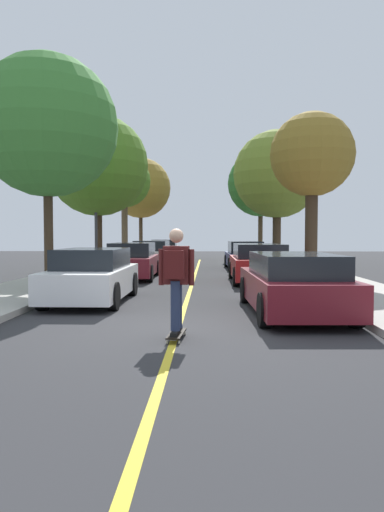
# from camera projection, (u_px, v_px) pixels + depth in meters

# --- Properties ---
(ground) EXTENTS (80.00, 80.00, 0.00)m
(ground) POSITION_uv_depth(u_px,v_px,m) (177.00, 329.00, 8.53)
(ground) COLOR #2D2D30
(center_line) EXTENTS (0.12, 39.20, 0.01)m
(center_line) POSITION_uv_depth(u_px,v_px,m) (187.00, 299.00, 12.53)
(center_line) COLOR gold
(center_line) RESTS_ON ground
(parked_car_left_nearest) EXTENTS (1.81, 4.05, 1.34)m
(parked_car_left_nearest) POSITION_uv_depth(u_px,v_px,m) (92.00, 276.00, 11.95)
(parked_car_left_nearest) COLOR white
(parked_car_left_nearest) RESTS_ON ground
(parked_car_left_near) EXTENTS (1.89, 4.23, 1.38)m
(parked_car_left_near) POSITION_uv_depth(u_px,v_px,m) (133.00, 261.00, 18.30)
(parked_car_left_near) COLOR maroon
(parked_car_left_near) RESTS_ON ground
(parked_car_left_far) EXTENTS (1.91, 4.07, 1.38)m
(parked_car_left_far) POSITION_uv_depth(u_px,v_px,m) (152.00, 254.00, 24.59)
(parked_car_left_far) COLOR white
(parked_car_left_far) RESTS_ON ground
(parked_car_left_farthest) EXTENTS (1.92, 4.53, 1.36)m
(parked_car_left_farthest) POSITION_uv_depth(u_px,v_px,m) (164.00, 250.00, 31.64)
(parked_car_left_farthest) COLOR maroon
(parked_car_left_farthest) RESTS_ON ground
(parked_car_right_nearest) EXTENTS (1.99, 4.61, 1.29)m
(parked_car_right_nearest) POSITION_uv_depth(u_px,v_px,m) (293.00, 283.00, 10.16)
(parked_car_right_nearest) COLOR maroon
(parked_car_right_nearest) RESTS_ON ground
(parked_car_right_near) EXTENTS (1.99, 4.22, 1.36)m
(parked_car_right_near) POSITION_uv_depth(u_px,v_px,m) (259.00, 263.00, 16.96)
(parked_car_right_near) COLOR maroon
(parked_car_right_near) RESTS_ON ground
(parked_car_right_far) EXTENTS (1.90, 4.36, 1.36)m
(parked_car_right_far) POSITION_uv_depth(u_px,v_px,m) (245.00, 256.00, 23.32)
(parked_car_right_far) COLOR navy
(parked_car_right_far) RESTS_ON ground
(street_tree_left_nearest) EXTENTS (4.12, 4.12, 6.77)m
(street_tree_left_nearest) POSITION_uv_depth(u_px,v_px,m) (47.00, 126.00, 13.89)
(street_tree_left_nearest) COLOR #3D2D1E
(street_tree_left_nearest) RESTS_ON sidewalk_left
(street_tree_left_near) EXTENTS (4.29, 4.29, 6.63)m
(street_tree_left_near) POSITION_uv_depth(u_px,v_px,m) (98.00, 166.00, 20.30)
(street_tree_left_near) COLOR #3D2D1E
(street_tree_left_near) RESTS_ON sidewalk_left
(street_tree_left_far) EXTENTS (2.95, 2.95, 6.03)m
(street_tree_left_far) POSITION_uv_depth(u_px,v_px,m) (124.00, 182.00, 26.72)
(street_tree_left_far) COLOR brown
(street_tree_left_far) RESTS_ON sidewalk_left
(street_tree_left_farthest) EXTENTS (4.17, 4.17, 6.88)m
(street_tree_left_farthest) POSITION_uv_depth(u_px,v_px,m) (141.00, 188.00, 33.16)
(street_tree_left_farthest) COLOR #3D2D1E
(street_tree_left_farthest) RESTS_ON sidewalk_left
(street_tree_right_nearest) EXTENTS (2.91, 2.91, 5.78)m
(street_tree_right_nearest) POSITION_uv_depth(u_px,v_px,m) (312.00, 156.00, 16.53)
(street_tree_right_nearest) COLOR #3D2D1E
(street_tree_right_nearest) RESTS_ON sidewalk_right
(street_tree_right_near) EXTENTS (4.57, 4.57, 6.99)m
(street_tree_right_near) POSITION_uv_depth(u_px,v_px,m) (277.00, 175.00, 24.88)
(street_tree_right_near) COLOR #3D2D1E
(street_tree_right_near) RESTS_ON sidewalk_right
(street_tree_right_far) EXTENTS (4.50, 4.50, 7.29)m
(street_tree_right_far) POSITION_uv_depth(u_px,v_px,m) (261.00, 184.00, 32.67)
(street_tree_right_far) COLOR #3D2D1E
(street_tree_right_far) RESTS_ON sidewalk_right
(streetlamp) EXTENTS (0.36, 0.24, 5.04)m
(streetlamp) POSITION_uv_depth(u_px,v_px,m) (96.00, 202.00, 19.74)
(streetlamp) COLOR #38383D
(streetlamp) RESTS_ON sidewalk_left
(skateboard) EXTENTS (0.29, 0.86, 0.10)m
(skateboard) POSITION_uv_depth(u_px,v_px,m) (176.00, 334.00, 7.71)
(skateboard) COLOR black
(skateboard) RESTS_ON ground
(skateboarder) EXTENTS (0.59, 0.71, 1.68)m
(skateboarder) POSITION_uv_depth(u_px,v_px,m) (176.00, 274.00, 7.63)
(skateboarder) COLOR black
(skateboarder) RESTS_ON skateboard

